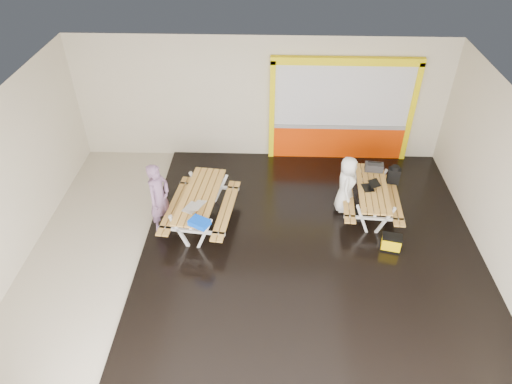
{
  "coord_description": "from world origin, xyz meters",
  "views": [
    {
      "loc": [
        0.28,
        -7.34,
        7.3
      ],
      "look_at": [
        0.0,
        0.9,
        1.0
      ],
      "focal_mm": 32.31,
      "sensor_mm": 36.0,
      "label": 1
    }
  ],
  "objects_px": {
    "picnic_table_right": "(372,193)",
    "laptop_right": "(370,186)",
    "blue_pouch": "(199,223)",
    "toolbox": "(374,167)",
    "person_right": "(346,184)",
    "backpack": "(394,175)",
    "fluke_bag": "(391,243)",
    "dark_case": "(353,216)",
    "picnic_table_left": "(201,202)",
    "person_left": "(159,198)",
    "laptop_left": "(194,207)"
  },
  "relations": [
    {
      "from": "person_left",
      "to": "laptop_right",
      "type": "distance_m",
      "value": 4.9
    },
    {
      "from": "person_right",
      "to": "toolbox",
      "type": "height_order",
      "value": "person_right"
    },
    {
      "from": "picnic_table_left",
      "to": "person_right",
      "type": "height_order",
      "value": "person_right"
    },
    {
      "from": "picnic_table_left",
      "to": "dark_case",
      "type": "bearing_deg",
      "value": 4.53
    },
    {
      "from": "person_left",
      "to": "laptop_left",
      "type": "distance_m",
      "value": 0.89
    },
    {
      "from": "person_left",
      "to": "backpack",
      "type": "xyz_separation_m",
      "value": [
        5.55,
        1.35,
        -0.19
      ]
    },
    {
      "from": "blue_pouch",
      "to": "laptop_left",
      "type": "bearing_deg",
      "value": 110.39
    },
    {
      "from": "blue_pouch",
      "to": "dark_case",
      "type": "xyz_separation_m",
      "value": [
        3.49,
        1.31,
        -0.81
      ]
    },
    {
      "from": "dark_case",
      "to": "blue_pouch",
      "type": "bearing_deg",
      "value": -159.51
    },
    {
      "from": "picnic_table_left",
      "to": "blue_pouch",
      "type": "xyz_separation_m",
      "value": [
        0.13,
        -1.02,
        0.26
      ]
    },
    {
      "from": "blue_pouch",
      "to": "toolbox",
      "type": "bearing_deg",
      "value": 29.26
    },
    {
      "from": "laptop_right",
      "to": "person_left",
      "type": "bearing_deg",
      "value": -171.74
    },
    {
      "from": "person_left",
      "to": "laptop_left",
      "type": "relative_size",
      "value": 3.14
    },
    {
      "from": "picnic_table_right",
      "to": "fluke_bag",
      "type": "bearing_deg",
      "value": -78.07
    },
    {
      "from": "laptop_left",
      "to": "laptop_right",
      "type": "xyz_separation_m",
      "value": [
        4.02,
        1.01,
        -0.08
      ]
    },
    {
      "from": "picnic_table_right",
      "to": "laptop_left",
      "type": "bearing_deg",
      "value": -165.7
    },
    {
      "from": "picnic_table_right",
      "to": "person_left",
      "type": "relative_size",
      "value": 1.19
    },
    {
      "from": "picnic_table_right",
      "to": "laptop_left",
      "type": "height_order",
      "value": "laptop_left"
    },
    {
      "from": "person_left",
      "to": "dark_case",
      "type": "xyz_separation_m",
      "value": [
        4.51,
        0.48,
        -0.79
      ]
    },
    {
      "from": "dark_case",
      "to": "laptop_right",
      "type": "bearing_deg",
      "value": 34.41
    },
    {
      "from": "picnic_table_right",
      "to": "laptop_right",
      "type": "relative_size",
      "value": 4.93
    },
    {
      "from": "dark_case",
      "to": "toolbox",
      "type": "bearing_deg",
      "value": 60.68
    },
    {
      "from": "laptop_right",
      "to": "backpack",
      "type": "relative_size",
      "value": 0.84
    },
    {
      "from": "toolbox",
      "to": "backpack",
      "type": "height_order",
      "value": "toolbox"
    },
    {
      "from": "picnic_table_left",
      "to": "person_left",
      "type": "height_order",
      "value": "person_left"
    },
    {
      "from": "laptop_left",
      "to": "blue_pouch",
      "type": "distance_m",
      "value": 0.55
    },
    {
      "from": "backpack",
      "to": "fluke_bag",
      "type": "distance_m",
      "value": 2.02
    },
    {
      "from": "toolbox",
      "to": "dark_case",
      "type": "relative_size",
      "value": 1.28
    },
    {
      "from": "picnic_table_left",
      "to": "laptop_left",
      "type": "bearing_deg",
      "value": -97.17
    },
    {
      "from": "picnic_table_left",
      "to": "laptop_left",
      "type": "distance_m",
      "value": 0.57
    },
    {
      "from": "person_left",
      "to": "fluke_bag",
      "type": "height_order",
      "value": "person_left"
    },
    {
      "from": "toolbox",
      "to": "person_right",
      "type": "bearing_deg",
      "value": -138.78
    },
    {
      "from": "person_left",
      "to": "blue_pouch",
      "type": "distance_m",
      "value": 1.31
    },
    {
      "from": "toolbox",
      "to": "backpack",
      "type": "relative_size",
      "value": 0.93
    },
    {
      "from": "picnic_table_left",
      "to": "person_left",
      "type": "xyz_separation_m",
      "value": [
        -0.89,
        -0.19,
        0.25
      ]
    },
    {
      "from": "backpack",
      "to": "dark_case",
      "type": "bearing_deg",
      "value": -139.76
    },
    {
      "from": "laptop_left",
      "to": "toolbox",
      "type": "relative_size",
      "value": 1.2
    },
    {
      "from": "picnic_table_right",
      "to": "laptop_left",
      "type": "distance_m",
      "value": 4.23
    },
    {
      "from": "picnic_table_right",
      "to": "backpack",
      "type": "relative_size",
      "value": 4.12
    },
    {
      "from": "blue_pouch",
      "to": "laptop_right",
      "type": "bearing_deg",
      "value": 21.83
    },
    {
      "from": "laptop_right",
      "to": "dark_case",
      "type": "xyz_separation_m",
      "value": [
        -0.33,
        -0.23,
        -0.73
      ]
    },
    {
      "from": "picnic_table_right",
      "to": "laptop_right",
      "type": "height_order",
      "value": "laptop_right"
    },
    {
      "from": "picnic_table_left",
      "to": "person_left",
      "type": "bearing_deg",
      "value": -167.95
    },
    {
      "from": "picnic_table_left",
      "to": "laptop_right",
      "type": "bearing_deg",
      "value": 7.4
    },
    {
      "from": "dark_case",
      "to": "picnic_table_left",
      "type": "bearing_deg",
      "value": -175.47
    },
    {
      "from": "laptop_right",
      "to": "backpack",
      "type": "height_order",
      "value": "backpack"
    },
    {
      "from": "laptop_left",
      "to": "blue_pouch",
      "type": "bearing_deg",
      "value": -69.61
    },
    {
      "from": "laptop_right",
      "to": "person_right",
      "type": "bearing_deg",
      "value": 172.63
    },
    {
      "from": "laptop_right",
      "to": "backpack",
      "type": "bearing_deg",
      "value": 42.67
    },
    {
      "from": "picnic_table_right",
      "to": "person_left",
      "type": "height_order",
      "value": "person_left"
    }
  ]
}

